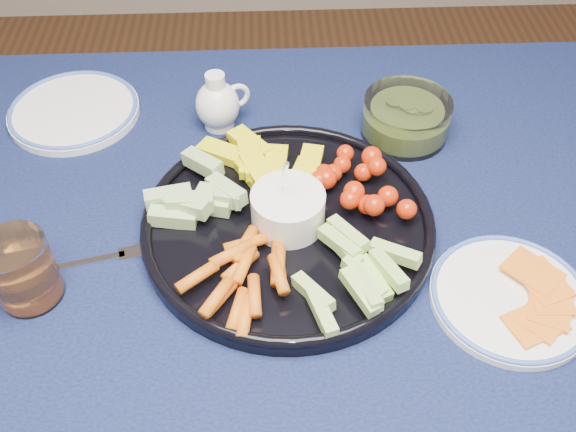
{
  "coord_description": "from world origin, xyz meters",
  "views": [
    {
      "loc": [
        -0.11,
        -0.48,
        1.39
      ],
      "look_at": [
        -0.08,
        0.09,
        0.78
      ],
      "focal_mm": 40.0,
      "sensor_mm": 36.0,
      "label": 1
    }
  ],
  "objects_px": {
    "dining_table": "(353,321)",
    "creamer_pitcher": "(218,104)",
    "crudite_platter": "(286,220)",
    "pickle_bowl": "(406,119)",
    "juice_tumbler": "(24,273)",
    "side_plate_extra": "(74,110)",
    "cheese_plate": "(511,296)"
  },
  "relations": [
    {
      "from": "dining_table",
      "to": "creamer_pitcher",
      "type": "height_order",
      "value": "creamer_pitcher"
    },
    {
      "from": "crudite_platter",
      "to": "pickle_bowl",
      "type": "bearing_deg",
      "value": 45.64
    },
    {
      "from": "pickle_bowl",
      "to": "creamer_pitcher",
      "type": "bearing_deg",
      "value": 173.35
    },
    {
      "from": "juice_tumbler",
      "to": "pickle_bowl",
      "type": "bearing_deg",
      "value": 29.34
    },
    {
      "from": "dining_table",
      "to": "side_plate_extra",
      "type": "xyz_separation_m",
      "value": [
        -0.42,
        0.35,
        0.1
      ]
    },
    {
      "from": "dining_table",
      "to": "pickle_bowl",
      "type": "height_order",
      "value": "pickle_bowl"
    },
    {
      "from": "crudite_platter",
      "to": "pickle_bowl",
      "type": "distance_m",
      "value": 0.27
    },
    {
      "from": "crudite_platter",
      "to": "side_plate_extra",
      "type": "height_order",
      "value": "crudite_platter"
    },
    {
      "from": "crudite_platter",
      "to": "side_plate_extra",
      "type": "distance_m",
      "value": 0.42
    },
    {
      "from": "crudite_platter",
      "to": "creamer_pitcher",
      "type": "xyz_separation_m",
      "value": [
        -0.09,
        0.23,
        0.02
      ]
    },
    {
      "from": "side_plate_extra",
      "to": "pickle_bowl",
      "type": "bearing_deg",
      "value": -7.58
    },
    {
      "from": "pickle_bowl",
      "to": "juice_tumbler",
      "type": "relative_size",
      "value": 1.45
    },
    {
      "from": "crudite_platter",
      "to": "cheese_plate",
      "type": "distance_m",
      "value": 0.3
    },
    {
      "from": "crudite_platter",
      "to": "cheese_plate",
      "type": "bearing_deg",
      "value": -25.2
    },
    {
      "from": "crudite_platter",
      "to": "cheese_plate",
      "type": "relative_size",
      "value": 2.0
    },
    {
      "from": "creamer_pitcher",
      "to": "pickle_bowl",
      "type": "distance_m",
      "value": 0.29
    },
    {
      "from": "creamer_pitcher",
      "to": "cheese_plate",
      "type": "height_order",
      "value": "creamer_pitcher"
    },
    {
      "from": "juice_tumbler",
      "to": "side_plate_extra",
      "type": "xyz_separation_m",
      "value": [
        -0.01,
        0.35,
        -0.03
      ]
    },
    {
      "from": "pickle_bowl",
      "to": "juice_tumbler",
      "type": "distance_m",
      "value": 0.58
    },
    {
      "from": "dining_table",
      "to": "crudite_platter",
      "type": "height_order",
      "value": "crudite_platter"
    },
    {
      "from": "dining_table",
      "to": "juice_tumbler",
      "type": "height_order",
      "value": "juice_tumbler"
    },
    {
      "from": "pickle_bowl",
      "to": "juice_tumbler",
      "type": "height_order",
      "value": "juice_tumbler"
    },
    {
      "from": "cheese_plate",
      "to": "side_plate_extra",
      "type": "bearing_deg",
      "value": 146.76
    },
    {
      "from": "dining_table",
      "to": "cheese_plate",
      "type": "xyz_separation_m",
      "value": [
        0.18,
        -0.04,
        0.1
      ]
    },
    {
      "from": "side_plate_extra",
      "to": "dining_table",
      "type": "bearing_deg",
      "value": -40.4
    },
    {
      "from": "dining_table",
      "to": "side_plate_extra",
      "type": "bearing_deg",
      "value": 139.6
    },
    {
      "from": "dining_table",
      "to": "juice_tumbler",
      "type": "distance_m",
      "value": 0.42
    },
    {
      "from": "dining_table",
      "to": "cheese_plate",
      "type": "height_order",
      "value": "cheese_plate"
    },
    {
      "from": "creamer_pitcher",
      "to": "juice_tumbler",
      "type": "bearing_deg",
      "value": -124.75
    },
    {
      "from": "dining_table",
      "to": "cheese_plate",
      "type": "distance_m",
      "value": 0.21
    },
    {
      "from": "cheese_plate",
      "to": "side_plate_extra",
      "type": "height_order",
      "value": "cheese_plate"
    },
    {
      "from": "cheese_plate",
      "to": "juice_tumbler",
      "type": "distance_m",
      "value": 0.59
    }
  ]
}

